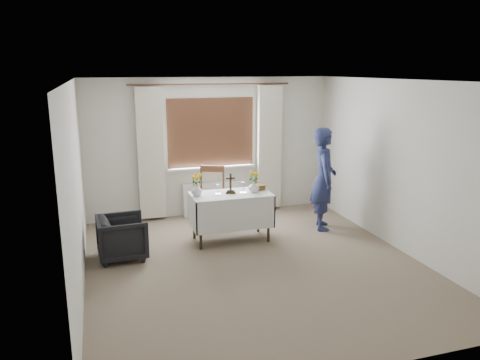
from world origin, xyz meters
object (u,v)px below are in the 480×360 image
object	(u,v)px
wooden_chair	(211,196)
wooden_cross	(231,183)
armchair	(122,237)
altar_table	(231,217)
person	(324,179)
flower_vase_left	(197,190)
flower_vase_right	(254,187)

from	to	relation	value
wooden_chair	wooden_cross	world-z (taller)	wooden_cross
armchair	altar_table	bearing A→B (deg)	-85.28
altar_table	wooden_chair	bearing A→B (deg)	96.78
altar_table	person	bearing A→B (deg)	3.85
flower_vase_left	flower_vase_right	xyz separation A→B (m)	(0.89, -0.07, -0.00)
altar_table	flower_vase_right	xyz separation A→B (m)	(0.37, -0.03, 0.47)
flower_vase_left	flower_vase_right	world-z (taller)	flower_vase_left
armchair	person	distance (m)	3.38
flower_vase_left	flower_vase_right	bearing A→B (deg)	-4.43
altar_table	wooden_chair	world-z (taller)	wooden_chair
wooden_chair	armchair	distance (m)	1.94
wooden_chair	armchair	xyz separation A→B (m)	(-1.57, -1.13, -0.19)
altar_table	wooden_cross	xyz separation A→B (m)	(0.00, 0.03, 0.54)
altar_table	armchair	world-z (taller)	altar_table
flower_vase_right	armchair	bearing A→B (deg)	-174.24
person	wooden_cross	world-z (taller)	person
armchair	flower_vase_right	xyz separation A→B (m)	(2.04, 0.21, 0.54)
flower_vase_right	wooden_chair	bearing A→B (deg)	117.04
armchair	flower_vase_right	bearing A→B (deg)	-87.38
wooden_cross	flower_vase_right	size ratio (longest dim) A/B	1.80
altar_table	wooden_chair	distance (m)	0.91
flower_vase_left	altar_table	bearing A→B (deg)	-4.72
flower_vase_left	flower_vase_right	distance (m)	0.89
person	flower_vase_right	distance (m)	1.28
altar_table	armchair	xyz separation A→B (m)	(-1.67, -0.23, -0.07)
wooden_chair	armchair	world-z (taller)	wooden_chair
wooden_chair	person	xyz separation A→B (m)	(1.75, -0.79, 0.36)
altar_table	armchair	bearing A→B (deg)	-172.13
wooden_cross	flower_vase_left	xyz separation A→B (m)	(-0.53, 0.02, -0.07)
wooden_cross	flower_vase_right	world-z (taller)	wooden_cross
wooden_chair	flower_vase_right	xyz separation A→B (m)	(0.47, -0.92, 0.35)
flower_vase_left	wooden_cross	bearing A→B (deg)	-1.78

